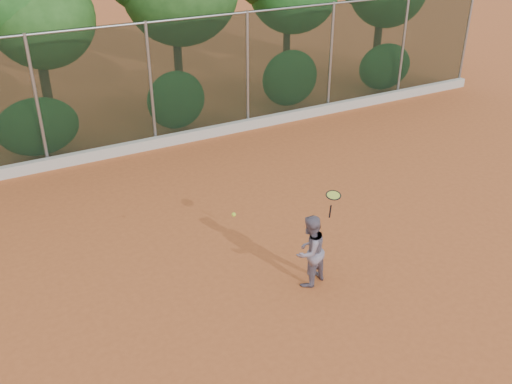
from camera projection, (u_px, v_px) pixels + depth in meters
ground at (281, 270)px, 11.01m from camera, size 80.00×80.00×0.00m
concrete_curb at (158, 142)px, 16.22m from camera, size 24.00×0.20×0.30m
tennis_player at (310, 251)px, 10.33m from camera, size 0.82×0.73×1.41m
chainlink_fence at (151, 82)px, 15.56m from camera, size 24.09×0.09×3.50m
tennis_racket at (333, 197)px, 9.79m from camera, size 0.35×0.35×0.53m
tennis_ball_in_flight at (234, 215)px, 9.60m from camera, size 0.07×0.07×0.07m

